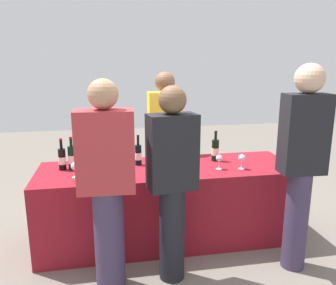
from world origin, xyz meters
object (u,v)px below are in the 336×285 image
at_px(wine_glass_3, 174,162).
at_px(guest_1, 172,179).
at_px(wine_bottle_1, 72,158).
at_px(wine_bottle_0, 62,159).
at_px(wine_glass_1, 85,166).
at_px(guest_2, 302,160).
at_px(wine_glass_0, 75,167).
at_px(server_pouring, 165,138).
at_px(wine_bottle_3, 215,150).
at_px(wine_glass_2, 158,162).
at_px(wine_bottle_2, 138,155).
at_px(guest_0, 107,181).
at_px(wine_glass_4, 219,159).
at_px(wine_glass_5, 242,158).

distance_m(wine_glass_3, guest_1, 0.54).
height_order(wine_bottle_1, wine_glass_3, wine_bottle_1).
height_order(wine_bottle_0, wine_glass_1, wine_bottle_0).
height_order(wine_glass_1, guest_2, guest_2).
relative_size(wine_glass_0, server_pouring, 0.09).
xyz_separation_m(wine_bottle_3, wine_glass_3, (-0.50, -0.26, -0.02)).
bearing_deg(wine_glass_2, wine_bottle_0, 165.19).
height_order(wine_bottle_2, guest_0, guest_0).
bearing_deg(wine_glass_0, wine_bottle_0, 118.81).
bearing_deg(guest_1, guest_0, 173.79).
xyz_separation_m(wine_glass_0, server_pouring, (0.95, 0.76, 0.05)).
bearing_deg(wine_glass_4, wine_glass_5, -9.17).
distance_m(wine_bottle_2, wine_glass_2, 0.31).
bearing_deg(wine_bottle_2, guest_2, -32.90).
relative_size(server_pouring, guest_0, 1.00).
bearing_deg(wine_bottle_0, wine_bottle_2, 1.91).
distance_m(wine_bottle_2, guest_2, 1.52).
height_order(wine_bottle_1, wine_glass_5, wine_bottle_1).
bearing_deg(wine_glass_1, guest_0, -69.54).
distance_m(wine_bottle_1, wine_glass_0, 0.25).
xyz_separation_m(wine_bottle_0, server_pouring, (1.09, 0.50, 0.05)).
bearing_deg(server_pouring, wine_glass_3, 86.02).
bearing_deg(server_pouring, wine_bottle_3, 133.37).
height_order(wine_bottle_2, wine_glass_4, wine_bottle_2).
relative_size(wine_bottle_1, wine_glass_1, 2.12).
height_order(wine_bottle_0, wine_bottle_1, wine_bottle_1).
bearing_deg(wine_glass_3, wine_bottle_3, 27.86).
bearing_deg(server_pouring, wine_glass_0, 38.18).
relative_size(wine_bottle_1, wine_glass_3, 2.46).
bearing_deg(wine_bottle_2, server_pouring, 53.33).
distance_m(wine_bottle_1, wine_bottle_3, 1.45).
bearing_deg(guest_2, guest_0, -176.74).
distance_m(wine_glass_4, guest_2, 0.77).
bearing_deg(wine_glass_3, guest_0, -138.66).
bearing_deg(server_pouring, wine_bottle_1, 26.80).
relative_size(server_pouring, guest_1, 1.04).
distance_m(wine_glass_2, wine_glass_4, 0.59).
bearing_deg(wine_bottle_0, guest_2, -21.75).
distance_m(wine_glass_0, guest_1, 0.93).
xyz_separation_m(wine_bottle_0, wine_glass_1, (0.23, -0.28, 0.00)).
bearing_deg(wine_bottle_0, wine_glass_0, -61.19).
bearing_deg(wine_glass_3, wine_glass_4, -2.59).
xyz_separation_m(wine_glass_1, server_pouring, (0.85, 0.78, 0.05)).
xyz_separation_m(wine_bottle_3, guest_0, (-1.12, -0.81, 0.02)).
bearing_deg(wine_bottle_0, guest_0, -61.84).
height_order(wine_bottle_2, wine_glass_3, wine_bottle_2).
relative_size(wine_bottle_2, guest_2, 0.17).
height_order(guest_0, guest_1, guest_0).
distance_m(wine_bottle_1, wine_glass_4, 1.41).
xyz_separation_m(wine_glass_5, guest_1, (-0.78, -0.47, 0.01)).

